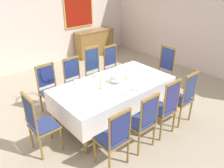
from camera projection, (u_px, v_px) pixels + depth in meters
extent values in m
cube|color=tan|center=(107.00, 112.00, 4.98)|extent=(7.05, 6.76, 0.04)
cube|color=beige|center=(31.00, 10.00, 6.49)|extent=(7.05, 0.08, 3.47)
cube|color=beige|center=(205.00, 12.00, 6.26)|extent=(0.08, 6.76, 3.47)
cylinder|color=olive|center=(85.00, 136.00, 3.67)|extent=(0.07, 0.07, 0.73)
cylinder|color=olive|center=(167.00, 93.00, 4.93)|extent=(0.07, 0.07, 0.73)
cylinder|color=olive|center=(54.00, 109.00, 4.37)|extent=(0.07, 0.07, 0.73)
cylinder|color=brown|center=(133.00, 78.00, 5.63)|extent=(0.07, 0.07, 0.73)
cube|color=olive|center=(114.00, 87.00, 4.50)|extent=(2.25, 1.12, 0.08)
cube|color=olive|center=(114.00, 84.00, 4.48)|extent=(2.37, 1.24, 0.03)
cube|color=white|center=(114.00, 83.00, 4.47)|extent=(2.39, 1.26, 0.00)
cube|color=white|center=(136.00, 106.00, 4.15)|extent=(2.39, 0.00, 0.44)
cube|color=white|center=(95.00, 83.00, 4.99)|extent=(2.39, 0.00, 0.44)
cube|color=white|center=(62.00, 115.00, 3.88)|extent=(0.00, 1.26, 0.44)
cube|color=white|center=(152.00, 77.00, 5.26)|extent=(0.00, 1.26, 0.44)
cylinder|color=olive|center=(95.00, 151.00, 3.56)|extent=(0.04, 0.04, 0.46)
cylinder|color=olive|center=(113.00, 140.00, 3.78)|extent=(0.04, 0.04, 0.46)
cylinder|color=olive|center=(109.00, 164.00, 3.32)|extent=(0.04, 0.04, 0.46)
cylinder|color=brown|center=(128.00, 152.00, 3.54)|extent=(0.04, 0.04, 0.46)
cube|color=olive|center=(111.00, 139.00, 3.44)|extent=(0.44, 0.42, 0.03)
cube|color=navy|center=(111.00, 138.00, 3.43)|extent=(0.40, 0.38, 0.02)
cylinder|color=#93623B|center=(109.00, 136.00, 3.07)|extent=(0.03, 0.03, 0.55)
cylinder|color=olive|center=(130.00, 125.00, 3.29)|extent=(0.03, 0.03, 0.55)
cube|color=navy|center=(120.00, 129.00, 3.17)|extent=(0.34, 0.02, 0.42)
cube|color=olive|center=(120.00, 114.00, 3.05)|extent=(0.40, 0.04, 0.04)
cylinder|color=brown|center=(65.00, 103.00, 4.83)|extent=(0.04, 0.04, 0.46)
cylinder|color=brown|center=(49.00, 109.00, 4.61)|extent=(0.04, 0.04, 0.46)
cylinder|color=olive|center=(57.00, 97.00, 5.07)|extent=(0.04, 0.04, 0.46)
cylinder|color=olive|center=(41.00, 102.00, 4.85)|extent=(0.04, 0.04, 0.46)
cube|color=olive|center=(52.00, 93.00, 4.73)|extent=(0.44, 0.42, 0.03)
cube|color=navy|center=(52.00, 92.00, 4.72)|extent=(0.40, 0.38, 0.02)
cylinder|color=olive|center=(54.00, 75.00, 4.84)|extent=(0.03, 0.03, 0.55)
cylinder|color=olive|center=(37.00, 80.00, 4.62)|extent=(0.03, 0.03, 0.55)
cube|color=navy|center=(46.00, 76.00, 4.72)|extent=(0.34, 0.02, 0.42)
cube|color=olive|center=(44.00, 65.00, 4.60)|extent=(0.40, 0.04, 0.04)
cylinder|color=olive|center=(124.00, 134.00, 3.92)|extent=(0.04, 0.04, 0.46)
cylinder|color=olive|center=(139.00, 125.00, 4.14)|extent=(0.04, 0.04, 0.46)
cylinder|color=olive|center=(139.00, 145.00, 3.68)|extent=(0.04, 0.04, 0.46)
cylinder|color=olive|center=(154.00, 135.00, 3.90)|extent=(0.04, 0.04, 0.46)
cube|color=olive|center=(139.00, 123.00, 3.80)|extent=(0.44, 0.42, 0.03)
cube|color=navy|center=(139.00, 122.00, 3.79)|extent=(0.40, 0.38, 0.02)
cylinder|color=olive|center=(141.00, 118.00, 3.43)|extent=(0.03, 0.03, 0.56)
cylinder|color=olive|center=(157.00, 109.00, 3.65)|extent=(0.03, 0.03, 0.56)
cube|color=navy|center=(149.00, 112.00, 3.53)|extent=(0.34, 0.02, 0.43)
cube|color=olive|center=(151.00, 98.00, 3.41)|extent=(0.40, 0.04, 0.04)
cylinder|color=olive|center=(89.00, 94.00, 5.20)|extent=(0.04, 0.04, 0.46)
cylinder|color=olive|center=(75.00, 99.00, 4.97)|extent=(0.04, 0.04, 0.46)
cylinder|color=olive|center=(80.00, 88.00, 5.44)|extent=(0.04, 0.04, 0.46)
cylinder|color=olive|center=(67.00, 93.00, 5.22)|extent=(0.04, 0.04, 0.46)
cube|color=olive|center=(77.00, 84.00, 5.10)|extent=(0.44, 0.42, 0.03)
cube|color=navy|center=(77.00, 83.00, 5.09)|extent=(0.40, 0.38, 0.02)
cylinder|color=olive|center=(79.00, 68.00, 5.21)|extent=(0.03, 0.03, 0.55)
cylinder|color=olive|center=(64.00, 72.00, 4.98)|extent=(0.03, 0.03, 0.55)
cube|color=navy|center=(71.00, 69.00, 5.08)|extent=(0.34, 0.02, 0.42)
cube|color=olive|center=(71.00, 58.00, 4.97)|extent=(0.40, 0.04, 0.04)
cylinder|color=olive|center=(146.00, 121.00, 4.26)|extent=(0.04, 0.04, 0.46)
cylinder|color=#936033|center=(158.00, 113.00, 4.48)|extent=(0.04, 0.04, 0.46)
cylinder|color=olive|center=(161.00, 130.00, 4.01)|extent=(0.04, 0.04, 0.46)
cylinder|color=olive|center=(174.00, 122.00, 4.24)|extent=(0.04, 0.04, 0.46)
cube|color=olive|center=(161.00, 111.00, 4.14)|extent=(0.44, 0.42, 0.03)
cube|color=navy|center=(161.00, 109.00, 4.13)|extent=(0.40, 0.38, 0.02)
cylinder|color=olive|center=(165.00, 103.00, 3.75)|extent=(0.03, 0.03, 0.63)
cylinder|color=olive|center=(178.00, 95.00, 3.97)|extent=(0.03, 0.03, 0.63)
cube|color=navy|center=(172.00, 98.00, 3.85)|extent=(0.34, 0.02, 0.48)
cube|color=olive|center=(174.00, 83.00, 3.72)|extent=(0.40, 0.04, 0.04)
cylinder|color=brown|center=(108.00, 86.00, 5.53)|extent=(0.04, 0.04, 0.46)
cylinder|color=olive|center=(96.00, 91.00, 5.31)|extent=(0.04, 0.04, 0.46)
cylinder|color=#916032|center=(99.00, 81.00, 5.77)|extent=(0.04, 0.04, 0.46)
cylinder|color=olive|center=(87.00, 86.00, 5.55)|extent=(0.04, 0.04, 0.46)
cube|color=olive|center=(97.00, 77.00, 5.43)|extent=(0.44, 0.42, 0.03)
cube|color=navy|center=(97.00, 76.00, 5.42)|extent=(0.40, 0.38, 0.02)
cylinder|color=olive|center=(98.00, 59.00, 5.51)|extent=(0.03, 0.03, 0.68)
cylinder|color=olive|center=(85.00, 63.00, 5.29)|extent=(0.03, 0.03, 0.68)
cube|color=navy|center=(92.00, 60.00, 5.38)|extent=(0.34, 0.02, 0.52)
cube|color=olive|center=(91.00, 47.00, 5.25)|extent=(0.40, 0.04, 0.04)
cylinder|color=olive|center=(164.00, 110.00, 4.59)|extent=(0.04, 0.04, 0.46)
cylinder|color=olive|center=(175.00, 104.00, 4.81)|extent=(0.04, 0.04, 0.46)
cylinder|color=olive|center=(180.00, 118.00, 4.35)|extent=(0.04, 0.04, 0.46)
cylinder|color=olive|center=(190.00, 111.00, 4.57)|extent=(0.04, 0.04, 0.46)
cube|color=olive|center=(179.00, 100.00, 4.47)|extent=(0.44, 0.42, 0.03)
cube|color=navy|center=(179.00, 99.00, 4.46)|extent=(0.40, 0.38, 0.02)
cylinder|color=brown|center=(184.00, 93.00, 4.09)|extent=(0.03, 0.03, 0.61)
cylinder|color=olive|center=(196.00, 86.00, 4.31)|extent=(0.03, 0.03, 0.61)
cube|color=navy|center=(190.00, 88.00, 4.19)|extent=(0.34, 0.02, 0.46)
cube|color=olive|center=(193.00, 75.00, 4.06)|extent=(0.40, 0.04, 0.04)
cylinder|color=olive|center=(125.00, 80.00, 5.86)|extent=(0.04, 0.04, 0.46)
cylinder|color=olive|center=(114.00, 84.00, 5.64)|extent=(0.04, 0.04, 0.46)
cylinder|color=olive|center=(116.00, 75.00, 6.11)|extent=(0.04, 0.04, 0.46)
cylinder|color=olive|center=(105.00, 79.00, 5.88)|extent=(0.04, 0.04, 0.46)
cube|color=olive|center=(115.00, 71.00, 5.76)|extent=(0.44, 0.42, 0.03)
cube|color=navy|center=(115.00, 70.00, 5.75)|extent=(0.40, 0.38, 0.02)
cylinder|color=olive|center=(116.00, 56.00, 5.87)|extent=(0.03, 0.03, 0.59)
cylinder|color=brown|center=(104.00, 59.00, 5.64)|extent=(0.03, 0.03, 0.59)
cube|color=navy|center=(110.00, 56.00, 5.74)|extent=(0.34, 0.02, 0.45)
cube|color=olive|center=(110.00, 46.00, 5.62)|extent=(0.40, 0.04, 0.04)
cylinder|color=olive|center=(51.00, 128.00, 4.06)|extent=(0.04, 0.04, 0.46)
cylinder|color=olive|center=(61.00, 139.00, 3.80)|extent=(0.04, 0.04, 0.46)
cylinder|color=olive|center=(31.00, 137.00, 3.85)|extent=(0.04, 0.04, 0.46)
cylinder|color=olive|center=(41.00, 149.00, 3.59)|extent=(0.04, 0.04, 0.46)
cube|color=olive|center=(44.00, 127.00, 3.72)|extent=(0.42, 0.44, 0.03)
cube|color=navy|center=(44.00, 125.00, 3.70)|extent=(0.38, 0.40, 0.02)
cylinder|color=#8D603A|center=(25.00, 109.00, 3.59)|extent=(0.03, 0.03, 0.62)
cylinder|color=olive|center=(35.00, 120.00, 3.33)|extent=(0.03, 0.03, 0.62)
cube|color=navy|center=(30.00, 113.00, 3.44)|extent=(0.02, 0.34, 0.47)
cube|color=olive|center=(26.00, 97.00, 3.32)|extent=(0.04, 0.40, 0.04)
cylinder|color=olive|center=(161.00, 90.00, 5.37)|extent=(0.04, 0.04, 0.46)
cylinder|color=olive|center=(149.00, 84.00, 5.62)|extent=(0.04, 0.04, 0.46)
cylinder|color=olive|center=(171.00, 85.00, 5.58)|extent=(0.04, 0.04, 0.46)
cylinder|color=olive|center=(158.00, 80.00, 5.83)|extent=(0.04, 0.04, 0.46)
cube|color=olive|center=(161.00, 76.00, 5.49)|extent=(0.42, 0.44, 0.03)
cube|color=navy|center=(161.00, 75.00, 5.48)|extent=(0.38, 0.40, 0.02)
cylinder|color=olive|center=(174.00, 62.00, 5.31)|extent=(0.03, 0.03, 0.69)
cylinder|color=olive|center=(161.00, 58.00, 5.57)|extent=(0.03, 0.03, 0.69)
cube|color=navy|center=(167.00, 59.00, 5.42)|extent=(0.02, 0.34, 0.52)
cube|color=olive|center=(169.00, 46.00, 5.28)|extent=(0.04, 0.40, 0.04)
cylinder|color=white|center=(116.00, 82.00, 4.51)|extent=(0.15, 0.15, 0.02)
ellipsoid|color=white|center=(116.00, 79.00, 4.47)|extent=(0.27, 0.27, 0.12)
ellipsoid|color=white|center=(117.00, 75.00, 4.44)|extent=(0.25, 0.25, 0.10)
sphere|color=#2A5886|center=(117.00, 73.00, 4.42)|extent=(0.03, 0.03, 0.03)
cylinder|color=gold|center=(101.00, 88.00, 4.27)|extent=(0.07, 0.07, 0.02)
cylinder|color=gold|center=(100.00, 83.00, 4.22)|extent=(0.02, 0.02, 0.19)
cone|color=gold|center=(100.00, 78.00, 4.18)|extent=(0.04, 0.04, 0.02)
cylinder|color=silver|center=(100.00, 75.00, 4.15)|extent=(0.02, 0.02, 0.10)
cylinder|color=gold|center=(126.00, 78.00, 4.66)|extent=(0.07, 0.07, 0.02)
cylinder|color=gold|center=(126.00, 73.00, 4.61)|extent=(0.02, 0.02, 0.21)
cone|color=gold|center=(126.00, 68.00, 4.56)|extent=(0.04, 0.04, 0.02)
cylinder|color=silver|center=(126.00, 65.00, 4.53)|extent=(0.02, 0.02, 0.10)
cylinder|color=white|center=(98.00, 75.00, 4.78)|extent=(0.20, 0.20, 0.04)
cylinder|color=white|center=(98.00, 75.00, 4.77)|extent=(0.16, 0.16, 0.03)
torus|color=#2A5886|center=(98.00, 74.00, 4.77)|extent=(0.19, 0.19, 0.01)
cylinder|color=white|center=(77.00, 81.00, 4.51)|extent=(0.16, 0.16, 0.03)
cylinder|color=white|center=(77.00, 81.00, 4.51)|extent=(0.13, 0.13, 0.02)
torus|color=#2A5886|center=(77.00, 81.00, 4.50)|extent=(0.15, 0.15, 0.01)
cylinder|color=white|center=(127.00, 93.00, 4.09)|extent=(0.18, 0.18, 0.03)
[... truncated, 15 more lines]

